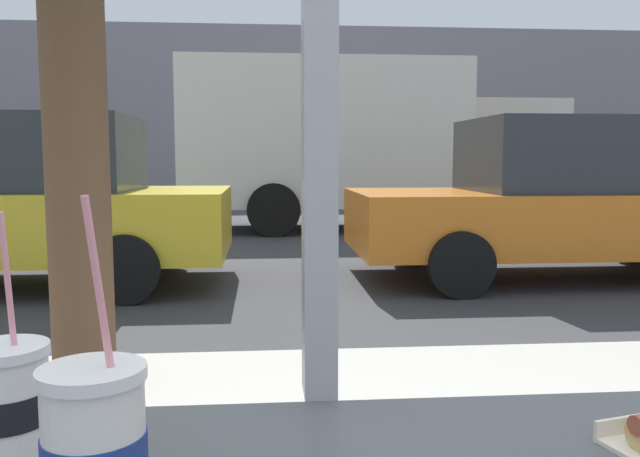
{
  "coord_description": "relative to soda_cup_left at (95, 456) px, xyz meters",
  "views": [
    {
      "loc": [
        -0.08,
        -0.91,
        1.33
      ],
      "look_at": [
        0.17,
        2.0,
        1.01
      ],
      "focal_mm": 36.92,
      "sensor_mm": 36.0,
      "label": 1
    }
  ],
  "objects": [
    {
      "name": "ground_plane",
      "position": [
        0.24,
        8.32,
        -1.05
      ],
      "size": [
        60.0,
        60.0,
        0.0
      ],
      "primitive_type": "plane",
      "color": "#38383A"
    },
    {
      "name": "building_facade_far",
      "position": [
        0.24,
        19.27,
        1.5
      ],
      "size": [
        28.0,
        1.2,
        5.1
      ],
      "primitive_type": "cube",
      "color": "gray",
      "rests_on": "ground"
    },
    {
      "name": "soda_cup_left",
      "position": [
        0.0,
        0.0,
        0.0
      ],
      "size": [
        0.1,
        0.1,
        0.33
      ],
      "color": "silver",
      "rests_on": "window_counter"
    },
    {
      "name": "soda_cup_right",
      "position": [
        -0.15,
        0.18,
        -0.01
      ],
      "size": [
        0.1,
        0.1,
        0.31
      ],
      "color": "white",
      "rests_on": "window_counter"
    },
    {
      "name": "parked_car_yellow",
      "position": [
        -2.47,
        6.35,
        -0.17
      ],
      "size": [
        4.59,
        2.07,
        1.75
      ],
      "color": "gold",
      "rests_on": "ground"
    },
    {
      "name": "parked_car_orange",
      "position": [
        3.51,
        6.35,
        -0.18
      ],
      "size": [
        4.64,
        2.07,
        1.74
      ],
      "color": "orange",
      "rests_on": "ground"
    },
    {
      "name": "box_truck",
      "position": [
        1.94,
        11.55,
        0.59
      ],
      "size": [
        6.81,
        2.44,
        3.04
      ],
      "color": "silver",
      "rests_on": "ground"
    }
  ]
}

